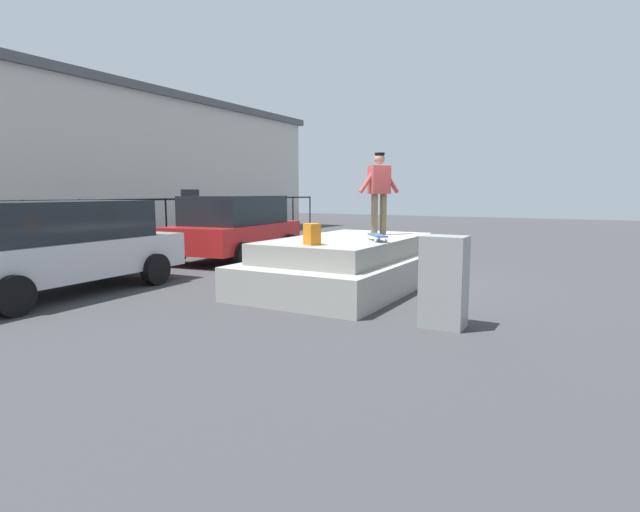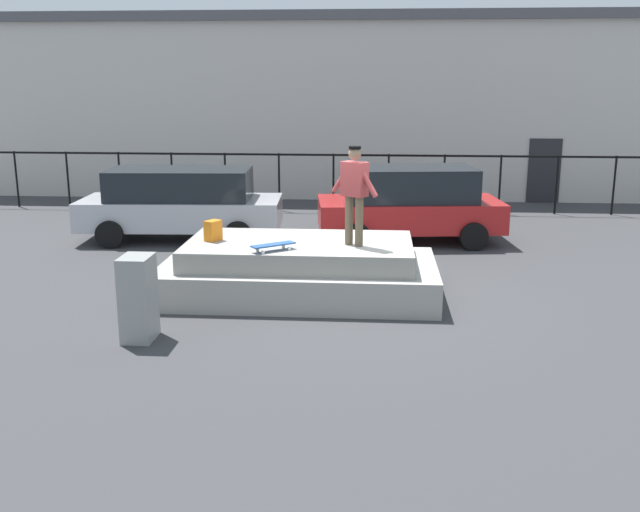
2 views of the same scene
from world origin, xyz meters
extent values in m
plane|color=#38383A|center=(0.00, 0.00, 0.00)|extent=(60.00, 60.00, 0.00)
cube|color=#9E9B93|center=(-0.92, 0.12, 0.30)|extent=(4.90, 2.67, 0.60)
cube|color=gray|center=(-0.92, 0.12, 0.79)|extent=(4.02, 2.19, 0.38)
cylinder|color=brown|center=(-0.03, -0.05, 1.41)|extent=(0.14, 0.14, 0.86)
cylinder|color=brown|center=(0.15, -0.18, 1.41)|extent=(0.14, 0.14, 0.86)
cube|color=maroon|center=(0.06, -0.11, 2.14)|extent=(0.50, 0.45, 0.59)
cylinder|color=maroon|center=(-0.16, 0.05, 2.13)|extent=(0.41, 0.33, 0.55)
cylinder|color=maroon|center=(0.28, -0.27, 2.13)|extent=(0.41, 0.33, 0.55)
sphere|color=tan|center=(0.06, -0.11, 2.57)|extent=(0.22, 0.22, 0.22)
cylinder|color=black|center=(0.06, -0.11, 2.67)|extent=(0.29, 0.29, 0.05)
cube|color=#264C8C|center=(-1.28, -0.65, 1.09)|extent=(0.74, 0.63, 0.02)
cylinder|color=silver|center=(-1.54, -0.72, 1.01)|extent=(0.06, 0.06, 0.06)
cylinder|color=silver|center=(-1.42, -0.88, 1.01)|extent=(0.06, 0.06, 0.06)
cylinder|color=silver|center=(-1.14, -0.42, 1.01)|extent=(0.06, 0.06, 0.06)
cylinder|color=silver|center=(-1.02, -0.58, 1.01)|extent=(0.06, 0.06, 0.06)
cube|color=orange|center=(-2.46, 0.06, 1.16)|extent=(0.31, 0.34, 0.37)
cube|color=#B7B7BC|center=(-4.24, 4.47, 0.66)|extent=(4.87, 2.15, 0.68)
cube|color=black|center=(-4.24, 4.47, 1.36)|extent=(3.43, 1.84, 0.71)
cylinder|color=black|center=(-5.65, 3.43, 0.32)|extent=(0.65, 0.26, 0.64)
cylinder|color=black|center=(-2.82, 5.51, 0.32)|extent=(0.65, 0.26, 0.64)
cylinder|color=black|center=(-2.71, 3.61, 0.32)|extent=(0.65, 0.26, 0.64)
cube|color=#B21E1E|center=(1.24, 4.70, 0.66)|extent=(4.49, 2.45, 0.68)
cube|color=black|center=(1.24, 4.70, 1.39)|extent=(3.19, 2.07, 0.78)
cylinder|color=black|center=(-0.20, 5.54, 0.32)|extent=(0.66, 0.29, 0.64)
cylinder|color=black|center=(0.03, 3.54, 0.32)|extent=(0.66, 0.29, 0.64)
cylinder|color=black|center=(2.44, 5.85, 0.32)|extent=(0.66, 0.29, 0.64)
cylinder|color=black|center=(2.67, 3.85, 0.32)|extent=(0.66, 0.29, 0.64)
cube|color=gray|center=(-3.06, -2.40, 0.64)|extent=(0.44, 0.60, 1.28)
cylinder|color=black|center=(-2.40, 8.60, 0.84)|extent=(0.06, 0.06, 1.69)
cylinder|color=black|center=(-0.80, 8.60, 0.84)|extent=(0.06, 0.06, 1.69)
cylinder|color=black|center=(0.80, 8.60, 0.84)|extent=(0.06, 0.06, 1.69)
cylinder|color=black|center=(2.40, 8.60, 0.84)|extent=(0.06, 0.06, 1.69)
cylinder|color=black|center=(4.00, 8.60, 0.84)|extent=(0.06, 0.06, 1.69)
cylinder|color=black|center=(5.60, 8.60, 0.84)|extent=(0.06, 0.06, 1.69)
cylinder|color=black|center=(7.20, 8.60, 0.84)|extent=(0.06, 0.06, 1.69)
cylinder|color=black|center=(8.80, 8.60, 0.84)|extent=(0.06, 0.06, 1.69)
cylinder|color=black|center=(10.40, 8.60, 0.84)|extent=(0.06, 0.06, 1.69)
cylinder|color=black|center=(12.00, 8.60, 0.84)|extent=(0.06, 0.06, 1.69)
cube|color=black|center=(0.00, 8.60, 1.65)|extent=(24.00, 0.04, 0.06)
cube|color=#262628|center=(5.68, 10.61, 1.00)|extent=(1.00, 0.06, 2.00)
camera|label=1|loc=(-9.89, -4.26, 1.87)|focal=28.25mm
camera|label=2|loc=(0.41, -12.44, 3.81)|focal=40.66mm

